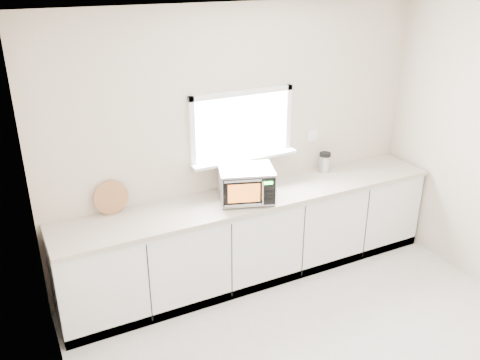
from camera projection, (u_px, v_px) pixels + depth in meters
back_wall at (241, 143)px, 5.04m from camera, size 4.00×0.17×2.70m
cabinets at (254, 237)px, 5.17m from camera, size 3.92×0.60×0.88m
countertop at (255, 197)px, 4.98m from camera, size 3.92×0.64×0.04m
microwave at (246, 184)px, 4.80m from camera, size 0.60×0.53×0.32m
knife_block at (240, 185)px, 4.89m from camera, size 0.14×0.22×0.30m
cutting_board at (111, 198)px, 4.55m from camera, size 0.31×0.07×0.31m
coffee_grinder at (325, 162)px, 5.49m from camera, size 0.16×0.16×0.22m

